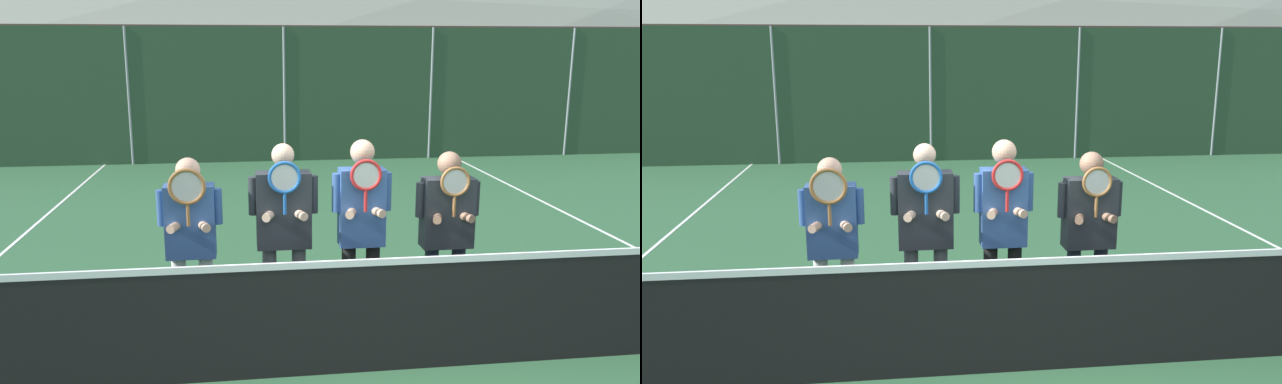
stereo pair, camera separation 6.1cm
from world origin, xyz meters
TOP-DOWN VIEW (x-y plane):
  - ground_plane at (0.00, 0.00)m, footprint 120.00×120.00m
  - hill_distant at (0.00, 49.90)m, footprint 121.44×67.47m
  - clubhouse_building at (0.46, 18.11)m, footprint 24.21×5.50m
  - fence_back at (-0.00, 10.30)m, footprint 21.72×0.06m
  - tennis_net at (0.00, 0.00)m, footprint 11.45×0.09m
  - court_line_right_sideline at (4.26, 3.00)m, footprint 0.05×16.00m
  - player_leftmost at (-1.53, 0.74)m, footprint 0.57×0.34m
  - player_center_left at (-0.69, 0.76)m, footprint 0.63×0.34m
  - player_center_right at (0.01, 0.69)m, footprint 0.55×0.34m
  - player_rightmost at (0.83, 0.73)m, footprint 0.61×0.34m
  - car_far_left at (-6.91, 12.78)m, footprint 4.38×1.98m
  - car_left_of_center at (-1.85, 12.48)m, footprint 4.69×2.05m
  - car_center at (3.20, 12.56)m, footprint 4.36×2.10m
  - car_right_of_center at (8.00, 12.78)m, footprint 4.21×1.92m

SIDE VIEW (x-z plane):
  - ground_plane at x=0.00m, z-range 0.00..0.00m
  - hill_distant at x=0.00m, z-range -11.81..11.81m
  - court_line_right_sideline at x=4.26m, z-range 0.00..0.01m
  - tennis_net at x=0.00m, z-range -0.03..1.06m
  - car_center at x=3.20m, z-range 0.03..1.69m
  - car_left_of_center at x=-1.85m, z-range 0.02..1.76m
  - car_right_of_center at x=8.00m, z-range 0.02..1.80m
  - car_far_left at x=-6.91m, z-range 0.01..1.89m
  - player_leftmost at x=-1.53m, z-range 0.17..1.90m
  - player_rightmost at x=0.83m, z-range 0.17..1.91m
  - player_center_left at x=-0.69m, z-range 0.17..2.01m
  - player_center_right at x=0.01m, z-range 0.17..2.04m
  - fence_back at x=0.00m, z-range 0.00..3.18m
  - clubhouse_building at x=0.46m, z-range 0.02..3.42m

